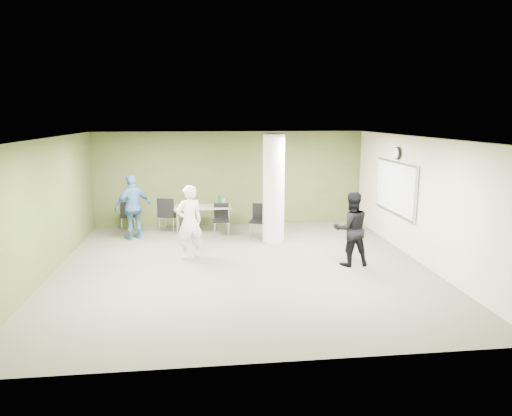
{
  "coord_description": "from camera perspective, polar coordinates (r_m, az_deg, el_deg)",
  "views": [
    {
      "loc": [
        -0.79,
        -9.51,
        3.24
      ],
      "look_at": [
        0.42,
        1.0,
        1.1
      ],
      "focal_mm": 32.0,
      "sensor_mm": 36.0,
      "label": 1
    }
  ],
  "objects": [
    {
      "name": "chair_back_left",
      "position": [
        13.55,
        -15.75,
        -0.66
      ],
      "size": [
        0.51,
        0.51,
        0.87
      ],
      "rotation": [
        0.0,
        0.0,
        3.34
      ],
      "color": "black",
      "rests_on": "floor"
    },
    {
      "name": "chair_table_right",
      "position": [
        12.45,
        0.38,
        -1.21
      ],
      "size": [
        0.57,
        0.57,
        0.89
      ],
      "rotation": [
        0.0,
        0.0,
        -0.36
      ],
      "color": "black",
      "rests_on": "floor"
    },
    {
      "name": "wall_back",
      "position": [
        13.66,
        -3.23,
        3.66
      ],
      "size": [
        8.0,
        2.8,
        0.02
      ],
      "primitive_type": "cube",
      "rotation": [
        1.57,
        0.0,
        0.0
      ],
      "color": "#495528",
      "rests_on": "floor"
    },
    {
      "name": "wall_left",
      "position": [
        10.21,
        -24.8,
        -0.03
      ],
      "size": [
        0.02,
        8.0,
        2.8
      ],
      "primitive_type": "cube",
      "color": "#495528",
      "rests_on": "floor"
    },
    {
      "name": "wall_right_cream",
      "position": [
        10.81,
        19.83,
        0.94
      ],
      "size": [
        0.02,
        8.0,
        2.8
      ],
      "primitive_type": "cube",
      "color": "beige",
      "rests_on": "floor"
    },
    {
      "name": "chair_table_left",
      "position": [
        12.63,
        -4.35,
        -1.11
      ],
      "size": [
        0.46,
        0.46,
        0.87
      ],
      "rotation": [
        0.0,
        0.0,
        -0.05
      ],
      "color": "black",
      "rests_on": "floor"
    },
    {
      "name": "man_blue",
      "position": [
        12.53,
        -15.09,
        0.11
      ],
      "size": [
        1.08,
        0.91,
        1.73
      ],
      "primitive_type": "imported",
      "rotation": [
        0.0,
        0.0,
        3.73
      ],
      "color": "#38638C",
      "rests_on": "floor"
    },
    {
      "name": "man_black",
      "position": [
        10.19,
        11.8,
        -2.57
      ],
      "size": [
        0.83,
        0.66,
        1.64
      ],
      "primitive_type": "imported",
      "rotation": [
        0.0,
        0.0,
        3.19
      ],
      "color": "black",
      "rests_on": "floor"
    },
    {
      "name": "floor",
      "position": [
        10.08,
        -1.76,
        -7.33
      ],
      "size": [
        8.0,
        8.0,
        0.0
      ],
      "primitive_type": "plane",
      "color": "#5A5847",
      "rests_on": "ground"
    },
    {
      "name": "wall_clock",
      "position": [
        11.74,
        17.22,
        6.57
      ],
      "size": [
        0.06,
        0.32,
        0.32
      ],
      "color": "black",
      "rests_on": "wall_right_cream"
    },
    {
      "name": "folding_table",
      "position": [
        12.91,
        -6.56,
        0.0
      ],
      "size": [
        1.58,
        0.69,
        1.0
      ],
      "rotation": [
        0.0,
        0.0,
        0.0
      ],
      "color": "gray",
      "rests_on": "floor"
    },
    {
      "name": "woman_white",
      "position": [
        10.56,
        -8.33,
        -1.75
      ],
      "size": [
        0.73,
        0.62,
        1.71
      ],
      "primitive_type": "imported",
      "rotation": [
        0.0,
        0.0,
        3.54
      ],
      "color": "white",
      "rests_on": "floor"
    },
    {
      "name": "ceiling",
      "position": [
        9.56,
        -1.86,
        8.77
      ],
      "size": [
        8.0,
        8.0,
        0.0
      ],
      "primitive_type": "plane",
      "rotation": [
        3.14,
        0.0,
        0.0
      ],
      "color": "white",
      "rests_on": "wall_back"
    },
    {
      "name": "wastebasket",
      "position": [
        13.34,
        -8.5,
        -2.04
      ],
      "size": [
        0.28,
        0.28,
        0.32
      ],
      "primitive_type": "cylinder",
      "color": "#4C4C4C",
      "rests_on": "floor"
    },
    {
      "name": "column",
      "position": [
        11.8,
        2.22,
        2.44
      ],
      "size": [
        0.56,
        0.56,
        2.8
      ],
      "primitive_type": "cylinder",
      "color": "silver",
      "rests_on": "floor"
    },
    {
      "name": "chair_back_right",
      "position": [
        13.01,
        -10.99,
        -0.53
      ],
      "size": [
        0.63,
        0.63,
        1.01
      ],
      "rotation": [
        0.0,
        0.0,
        2.83
      ],
      "color": "black",
      "rests_on": "floor"
    },
    {
      "name": "whiteboard",
      "position": [
        11.83,
        16.97,
        2.47
      ],
      "size": [
        0.05,
        2.3,
        1.3
      ],
      "color": "silver",
      "rests_on": "wall_right_cream"
    }
  ]
}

